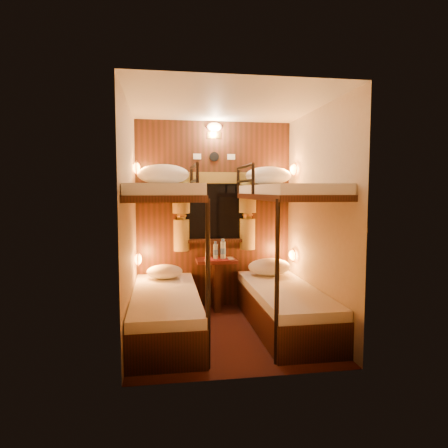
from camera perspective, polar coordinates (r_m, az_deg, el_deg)
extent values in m
plane|color=#38100F|center=(4.43, 0.43, -15.23)|extent=(2.10, 2.10, 0.00)
plane|color=silver|center=(4.25, 0.46, 16.78)|extent=(2.10, 2.10, 0.00)
plane|color=#C6B293|center=(5.21, -1.43, 1.31)|extent=(2.40, 0.00, 2.40)
plane|color=#C6B293|center=(3.15, 3.56, -1.02)|extent=(2.40, 0.00, 2.40)
plane|color=#C6B293|center=(4.13, -13.38, 0.26)|extent=(0.00, 2.40, 2.40)
plane|color=#C6B293|center=(4.45, 13.27, 0.58)|extent=(0.00, 2.40, 2.40)
cube|color=#321D0D|center=(5.19, -1.41, 1.30)|extent=(2.00, 0.03, 2.40)
cube|color=#321D0D|center=(4.39, -8.35, -13.07)|extent=(0.70, 1.90, 0.35)
cube|color=white|center=(4.32, -8.39, -10.24)|extent=(0.68, 1.88, 0.10)
cube|color=#321D0D|center=(4.18, -8.57, 3.82)|extent=(0.70, 1.90, 0.06)
cube|color=white|center=(4.18, -8.58, 4.92)|extent=(0.68, 1.88, 0.10)
cylinder|color=black|center=(3.39, -2.31, -8.74)|extent=(0.04, 0.04, 1.45)
cylinder|color=black|center=(5.07, -4.68, 6.18)|extent=(0.04, 0.04, 0.32)
cylinder|color=black|center=(4.22, -3.82, 6.45)|extent=(0.04, 0.04, 0.32)
cylinder|color=black|center=(4.65, -4.30, 8.27)|extent=(0.04, 0.85, 0.04)
cylinder|color=black|center=(4.65, -4.29, 6.18)|extent=(0.03, 0.85, 0.03)
cube|color=#321D0D|center=(4.58, 8.52, -12.29)|extent=(0.70, 1.90, 0.35)
cube|color=white|center=(4.52, 8.56, -9.56)|extent=(0.68, 1.88, 0.10)
cube|color=#321D0D|center=(4.38, 8.73, 3.86)|extent=(0.70, 1.90, 0.06)
cube|color=white|center=(4.38, 8.75, 4.91)|extent=(0.68, 1.88, 0.10)
cylinder|color=black|center=(3.51, 7.57, -8.31)|extent=(0.04, 0.04, 1.45)
cylinder|color=black|center=(5.15, 2.03, 6.17)|extent=(0.04, 0.04, 0.32)
cylinder|color=black|center=(4.32, 4.19, 6.41)|extent=(0.04, 0.04, 0.32)
cylinder|color=black|center=(4.74, 3.02, 8.22)|extent=(0.04, 0.85, 0.04)
cylinder|color=black|center=(4.73, 3.01, 6.16)|extent=(0.03, 0.85, 0.03)
cube|color=black|center=(5.17, -1.38, 1.84)|extent=(0.98, 0.02, 0.78)
cube|color=black|center=(5.16, -1.37, 1.84)|extent=(0.90, 0.01, 0.70)
cube|color=#321D0D|center=(5.16, -1.31, -2.40)|extent=(1.00, 0.12, 0.04)
cube|color=olive|center=(5.13, -1.34, 6.62)|extent=(1.10, 0.06, 0.14)
cylinder|color=olive|center=(5.08, -6.14, 3.79)|extent=(0.22, 0.22, 0.40)
cylinder|color=olive|center=(5.09, -6.12, 1.21)|extent=(0.11, 0.11, 0.12)
cylinder|color=olive|center=(5.11, -6.09, -1.59)|extent=(0.20, 0.20, 0.40)
torus|color=#C08638|center=(5.09, -6.12, 1.21)|extent=(0.14, 0.14, 0.02)
cylinder|color=olive|center=(5.20, 3.39, 3.84)|extent=(0.22, 0.22, 0.40)
cylinder|color=olive|center=(5.20, 3.38, 1.30)|extent=(0.11, 0.11, 0.12)
cylinder|color=olive|center=(5.23, 3.37, -1.43)|extent=(0.20, 0.20, 0.40)
torus|color=#C08638|center=(5.20, 3.38, 1.30)|extent=(0.14, 0.14, 0.02)
cylinder|color=black|center=(5.18, -1.40, 9.60)|extent=(0.12, 0.02, 0.12)
cube|color=silver|center=(5.16, -3.86, 9.61)|extent=(0.10, 0.01, 0.07)
cube|color=silver|center=(5.22, 1.03, 9.57)|extent=(0.10, 0.01, 0.07)
cube|color=#C08638|center=(5.21, -1.41, 12.56)|extent=(0.18, 0.01, 0.08)
ellipsoid|color=#FFCC8C|center=(5.21, -1.38, 13.68)|extent=(0.18, 0.09, 0.11)
ellipsoid|color=orange|center=(4.88, -12.16, -4.94)|extent=(0.08, 0.20, 0.13)
torus|color=#C08638|center=(4.88, -12.16, -4.94)|extent=(0.02, 0.17, 0.17)
ellipsoid|color=orange|center=(4.82, -12.39, 7.82)|extent=(0.08, 0.20, 0.13)
torus|color=#C08638|center=(4.82, -12.39, 7.82)|extent=(0.02, 0.17, 0.17)
ellipsoid|color=orange|center=(5.14, 9.80, -4.41)|extent=(0.08, 0.20, 0.13)
torus|color=#C08638|center=(5.14, 9.80, -4.41)|extent=(0.02, 0.17, 0.17)
ellipsoid|color=orange|center=(5.08, 9.97, 7.70)|extent=(0.08, 0.20, 0.13)
torus|color=#C08638|center=(5.08, 9.97, 7.70)|extent=(0.02, 0.17, 0.17)
cube|color=#541A13|center=(5.08, -1.12, -5.25)|extent=(0.50, 0.34, 0.04)
cube|color=#321D0D|center=(5.15, -1.12, -8.82)|extent=(0.08, 0.30, 0.61)
cube|color=maroon|center=(5.08, -1.12, -5.01)|extent=(0.30, 0.34, 0.01)
cylinder|color=#99BFE5|center=(5.07, -1.21, -3.95)|extent=(0.06, 0.06, 0.19)
cylinder|color=#4679D3|center=(5.07, -1.21, -4.05)|extent=(0.06, 0.06, 0.07)
cylinder|color=#4679D3|center=(5.06, -1.21, -2.67)|extent=(0.03, 0.03, 0.03)
cylinder|color=#99BFE5|center=(5.08, -0.16, -3.76)|extent=(0.07, 0.07, 0.22)
cylinder|color=#4679D3|center=(5.09, -0.16, -3.88)|extent=(0.07, 0.07, 0.08)
cylinder|color=#4679D3|center=(5.07, -0.16, -2.28)|extent=(0.04, 0.04, 0.03)
cube|color=silver|center=(5.07, 0.99, -5.01)|extent=(0.08, 0.07, 0.01)
cube|color=silver|center=(5.19, 0.77, -4.78)|extent=(0.09, 0.08, 0.01)
ellipsoid|color=white|center=(4.90, -8.48, -6.74)|extent=(0.43, 0.31, 0.17)
ellipsoid|color=white|center=(5.06, 6.50, -6.10)|extent=(0.54, 0.38, 0.21)
ellipsoid|color=white|center=(4.84, -8.66, 7.02)|extent=(0.61, 0.44, 0.24)
ellipsoid|color=white|center=(5.05, 6.35, 6.87)|extent=(0.58, 0.41, 0.23)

